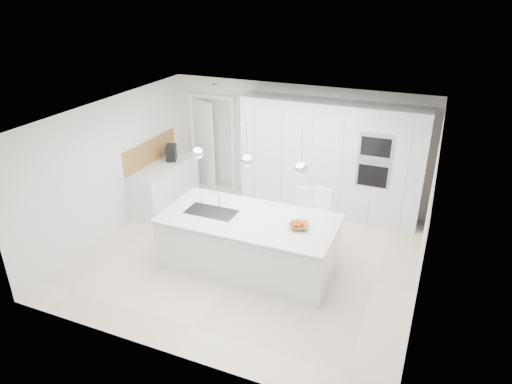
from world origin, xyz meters
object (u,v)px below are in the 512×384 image
at_px(bar_stool_right, 319,222).
at_px(island_base, 248,244).
at_px(fruit_bowl, 299,226).
at_px(espresso_machine, 171,153).
at_px(bar_stool_left, 303,219).

bearing_deg(bar_stool_right, island_base, -120.04).
height_order(fruit_bowl, espresso_machine, espresso_machine).
relative_size(fruit_bowl, bar_stool_right, 0.26).
relative_size(bar_stool_left, bar_stool_right, 0.95).
distance_m(bar_stool_left, bar_stool_right, 0.31).
relative_size(island_base, espresso_machine, 8.48).
height_order(espresso_machine, bar_stool_right, espresso_machine).
bearing_deg(fruit_bowl, bar_stool_left, 102.11).
height_order(espresso_machine, bar_stool_left, espresso_machine).
height_order(island_base, fruit_bowl, fruit_bowl).
relative_size(espresso_machine, bar_stool_right, 0.29).
xyz_separation_m(fruit_bowl, bar_stool_left, (-0.21, 0.96, -0.39)).
xyz_separation_m(espresso_machine, bar_stool_right, (3.48, -0.86, -0.49)).
bearing_deg(bar_stool_left, bar_stool_right, -22.44).
xyz_separation_m(fruit_bowl, espresso_machine, (-3.38, 1.77, 0.13)).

